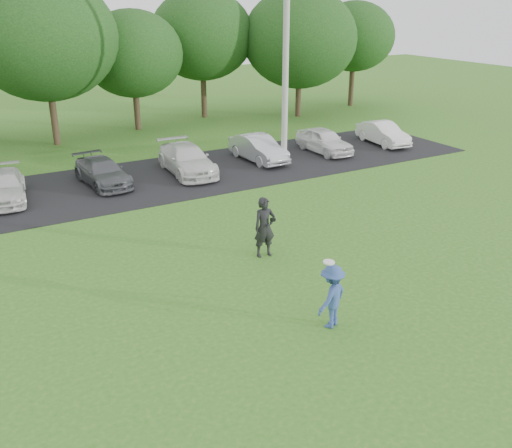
{
  "coord_description": "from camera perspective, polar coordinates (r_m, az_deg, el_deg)",
  "views": [
    {
      "loc": [
        -7.58,
        -9.81,
        7.47
      ],
      "look_at": [
        0.0,
        3.5,
        1.3
      ],
      "focal_mm": 40.0,
      "sensor_mm": 36.0,
      "label": 1
    }
  ],
  "objects": [
    {
      "name": "frisbee_player",
      "position": [
        13.79,
        7.58,
        -7.18
      ],
      "size": [
        1.19,
        0.97,
        1.8
      ],
      "color": "#334F91",
      "rests_on": "ground"
    },
    {
      "name": "utility_pole",
      "position": [
        26.28,
        3.0,
        16.95
      ],
      "size": [
        0.28,
        0.28,
        10.41
      ],
      "primitive_type": "cylinder",
      "color": "#A9A9A3",
      "rests_on": "ground"
    },
    {
      "name": "parking_lot",
      "position": [
        25.17,
        -10.8,
        4.31
      ],
      "size": [
        32.0,
        6.5,
        0.03
      ],
      "primitive_type": "cube",
      "color": "black",
      "rests_on": "ground"
    },
    {
      "name": "tree_row",
      "position": [
        33.92,
        -14.68,
        16.93
      ],
      "size": [
        42.39,
        9.85,
        8.64
      ],
      "color": "#38281C",
      "rests_on": "ground"
    },
    {
      "name": "ground",
      "position": [
        14.48,
        6.96,
        -9.31
      ],
      "size": [
        100.0,
        100.0,
        0.0
      ],
      "primitive_type": "plane",
      "color": "#2E661D",
      "rests_on": "ground"
    },
    {
      "name": "parked_cars",
      "position": [
        24.79,
        -12.95,
        5.35
      ],
      "size": [
        28.23,
        4.64,
        1.26
      ],
      "color": "silver",
      "rests_on": "parking_lot"
    },
    {
      "name": "camera_bystander",
      "position": [
        17.24,
        0.87,
        -0.33
      ],
      "size": [
        0.73,
        0.51,
        1.88
      ],
      "color": "black",
      "rests_on": "ground"
    }
  ]
}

